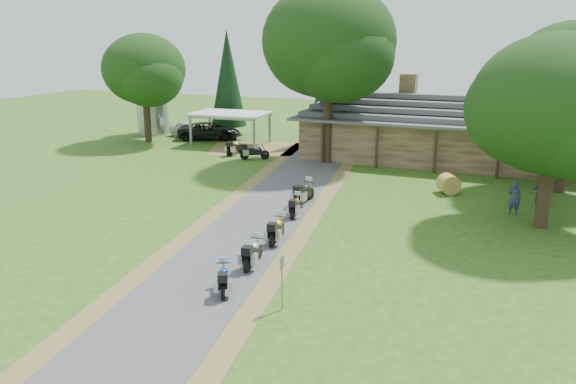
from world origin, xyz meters
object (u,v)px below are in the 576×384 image
at_px(lodge, 445,127).
at_px(motorcycle_row_a, 223,277).
at_px(carport, 231,129).
at_px(silo, 152,102).
at_px(car_white_sedan, 190,127).
at_px(motorcycle_row_b, 253,251).
at_px(car_dark_suv, 209,127).
at_px(motorcycle_row_e, 304,192).
at_px(motorcycle_carport_b, 255,151).
at_px(motorcycle_carport_a, 235,147).
at_px(motorcycle_row_c, 277,228).
at_px(motorcycle_row_d, 295,205).
at_px(hay_bale, 449,184).

relative_size(lodge, motorcycle_row_a, 12.93).
relative_size(carport, motorcycle_row_a, 3.83).
xyz_separation_m(silo, carport, (9.50, -2.37, -1.64)).
xyz_separation_m(carport, car_white_sedan, (-5.24, 1.96, -0.48)).
xyz_separation_m(carport, motorcycle_row_b, (13.02, -23.11, -0.76)).
xyz_separation_m(car_dark_suv, motorcycle_row_e, (14.91, -15.80, -0.46)).
xyz_separation_m(motorcycle_row_e, motorcycle_carport_b, (-7.47, 9.47, -0.02)).
bearing_deg(car_dark_suv, motorcycle_carport_a, -158.08).
height_order(silo, motorcycle_row_a, silo).
distance_m(carport, motorcycle_row_a, 28.81).
xyz_separation_m(motorcycle_row_b, motorcycle_row_c, (-0.19, 2.88, 0.02)).
bearing_deg(car_dark_suv, motorcycle_row_b, -170.15).
distance_m(lodge, silo, 27.12).
height_order(silo, motorcycle_carport_b, silo).
relative_size(silo, car_dark_suv, 1.00).
distance_m(motorcycle_row_e, motorcycle_carport_a, 14.31).
xyz_separation_m(motorcycle_row_b, motorcycle_row_d, (-0.78, 6.73, -0.04)).
distance_m(carport, motorcycle_carport_a, 4.33).
height_order(motorcycle_carport_b, hay_bale, motorcycle_carport_b).
distance_m(motorcycle_row_c, motorcycle_carport_a, 19.69).
xyz_separation_m(car_dark_suv, motorcycle_row_c, (15.83, -21.85, -0.52)).
bearing_deg(motorcycle_row_c, car_white_sedan, 31.96).
bearing_deg(motorcycle_carport_a, motorcycle_row_d, -133.11).
distance_m(motorcycle_row_a, motorcycle_row_b, 2.56).
height_order(car_dark_suv, motorcycle_row_e, car_dark_suv).
height_order(silo, motorcycle_row_b, silo).
distance_m(carport, hay_bale, 21.10).
bearing_deg(motorcycle_row_a, motorcycle_carport_a, -0.29).
distance_m(carport, motorcycle_row_d, 20.47).
xyz_separation_m(lodge, motorcycle_carport_a, (-15.30, -4.07, -1.81)).
bearing_deg(hay_bale, car_dark_suv, 154.20).
xyz_separation_m(motorcycle_row_c, motorcycle_carport_a, (-10.59, 16.61, 0.01)).
distance_m(lodge, carport, 17.59).
bearing_deg(motorcycle_row_b, motorcycle_row_d, -0.34).
relative_size(motorcycle_row_c, hay_bale, 1.62).
bearing_deg(lodge, silo, 175.93).
xyz_separation_m(motorcycle_row_c, motorcycle_row_d, (-0.59, 3.85, -0.05)).
bearing_deg(motorcycle_row_b, carport, 22.48).
bearing_deg(motorcycle_carport_a, motorcycle_row_e, -128.70).
relative_size(silo, motorcycle_row_a, 3.64).
bearing_deg(car_white_sedan, motorcycle_row_d, -122.32).
relative_size(silo, motorcycle_carport_b, 3.09).
height_order(silo, carport, silo).
height_order(carport, car_dark_suv, carport).
bearing_deg(car_dark_suv, hay_bale, -138.88).
distance_m(lodge, motorcycle_carport_a, 15.93).
distance_m(silo, motorcycle_row_b, 34.09).
bearing_deg(lodge, motorcycle_row_b, -100.88).
bearing_deg(hay_bale, motorcycle_row_d, -132.80).
height_order(car_white_sedan, car_dark_suv, car_dark_suv).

